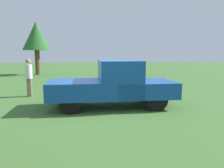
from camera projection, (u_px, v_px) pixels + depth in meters
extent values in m
plane|color=#3D662D|center=(107.00, 107.00, 8.40)|extent=(80.00, 80.00, 0.00)
cylinder|color=black|center=(71.00, 103.00, 7.49)|extent=(0.77, 0.22, 0.77)
cylinder|color=black|center=(73.00, 94.00, 9.02)|extent=(0.77, 0.22, 0.77)
cylinder|color=black|center=(157.00, 100.00, 7.88)|extent=(0.77, 0.22, 0.77)
cylinder|color=black|center=(145.00, 93.00, 9.41)|extent=(0.77, 0.22, 0.77)
cube|color=#144799|center=(74.00, 89.00, 8.22)|extent=(2.03, 1.96, 0.64)
cube|color=#144799|center=(119.00, 79.00, 8.38)|extent=(1.64, 1.94, 1.40)
cube|color=slate|center=(119.00, 67.00, 8.32)|extent=(1.40, 1.78, 0.48)
cube|color=#144799|center=(144.00, 88.00, 8.56)|extent=(2.41, 1.98, 0.60)
cube|color=silver|center=(50.00, 97.00, 8.14)|extent=(0.22, 1.79, 0.16)
cylinder|color=#7A6B51|center=(28.00, 87.00, 10.55)|extent=(0.14, 0.14, 0.88)
cylinder|color=#7A6B51|center=(31.00, 88.00, 10.42)|extent=(0.14, 0.14, 0.88)
cylinder|color=silver|center=(29.00, 71.00, 10.37)|extent=(0.45, 0.45, 0.66)
sphere|color=#A87A56|center=(28.00, 61.00, 10.30)|extent=(0.24, 0.24, 0.24)
cylinder|color=brown|center=(38.00, 62.00, 20.87)|extent=(0.46, 0.46, 2.34)
cone|color=#286028|center=(36.00, 36.00, 20.51)|extent=(2.61, 2.61, 2.65)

